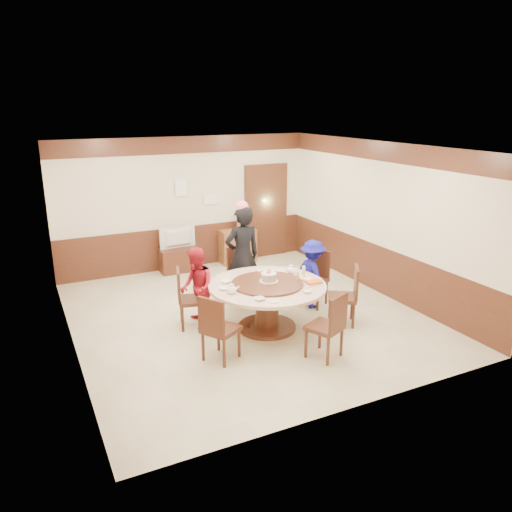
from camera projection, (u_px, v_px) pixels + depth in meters
name	position (u px, v px, depth m)	size (l,w,h in m)	color
room	(245.00, 254.00, 8.17)	(6.00, 6.04, 2.84)	beige
banquet_table	(267.00, 297.00, 7.82)	(1.84, 1.84, 0.78)	#482316
chair_0	(314.00, 288.00, 8.83)	(0.61, 0.61, 0.97)	#482316
chair_1	(242.00, 283.00, 9.09)	(0.50, 0.51, 0.97)	#482316
chair_2	(192.00, 309.00, 7.96)	(0.55, 0.54, 0.97)	#482316
chair_3	(220.00, 339.00, 6.92)	(0.61, 0.61, 0.97)	#482316
chair_4	(325.00, 337.00, 6.99)	(0.58, 0.59, 0.97)	#482316
chair_5	(343.00, 306.00, 8.07)	(0.61, 0.61, 0.97)	#482316
person_standing	(242.00, 256.00, 8.69)	(0.65, 0.43, 1.78)	black
person_red	(197.00, 288.00, 7.89)	(0.63, 0.49, 1.29)	#AD1727
person_blue	(313.00, 274.00, 8.66)	(0.78, 0.45, 1.21)	navy
birthday_cake	(269.00, 277.00, 7.77)	(0.30, 0.30, 0.20)	white
teapot_left	(231.00, 290.00, 7.36)	(0.17, 0.15, 0.13)	white
teapot_right	(291.00, 270.00, 8.22)	(0.17, 0.15, 0.13)	white
bowl_0	(226.00, 282.00, 7.81)	(0.15, 0.15, 0.04)	white
bowl_1	(307.00, 291.00, 7.40)	(0.14, 0.14, 0.04)	white
bowl_2	(260.00, 299.00, 7.13)	(0.15, 0.15, 0.04)	white
bowl_3	(307.00, 279.00, 7.90)	(0.15, 0.15, 0.05)	white
bowl_4	(224.00, 289.00, 7.52)	(0.14, 0.14, 0.04)	white
bowl_5	(259.00, 271.00, 8.31)	(0.13, 0.13, 0.04)	white
saucer_near	(273.00, 301.00, 7.09)	(0.18, 0.18, 0.01)	white
saucer_far	(277.00, 271.00, 8.37)	(0.18, 0.18, 0.01)	white
shrimp_platter	(314.00, 283.00, 7.73)	(0.30, 0.20, 0.06)	white
bottle_0	(297.00, 276.00, 7.88)	(0.06, 0.06, 0.16)	silver
bottle_1	(304.00, 271.00, 8.10)	(0.06, 0.06, 0.16)	silver
tv_stand	(180.00, 260.00, 10.64)	(0.85, 0.45, 0.50)	#482316
television	(179.00, 238.00, 10.50)	(0.79, 0.10, 0.45)	gray
side_cabinet	(237.00, 246.00, 11.21)	(0.80, 0.40, 0.75)	brown
thermos	(239.00, 221.00, 11.06)	(0.15, 0.15, 0.38)	silver
notice_left	(181.00, 188.00, 10.45)	(0.25, 0.00, 0.35)	white
notice_right	(211.00, 199.00, 10.81)	(0.30, 0.00, 0.22)	white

